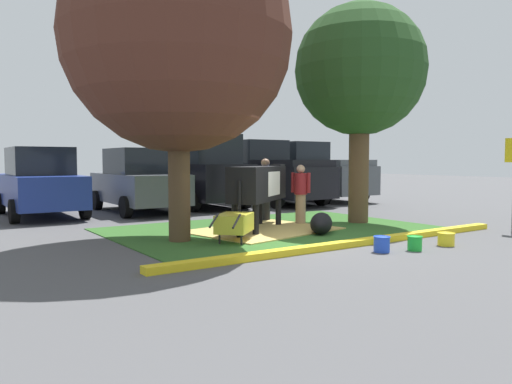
{
  "coord_description": "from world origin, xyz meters",
  "views": [
    {
      "loc": [
        -6.38,
        -7.64,
        1.66
      ],
      "look_at": [
        0.18,
        1.97,
        0.9
      ],
      "focal_mm": 34.69,
      "sensor_mm": 36.0,
      "label": 1
    }
  ],
  "objects_px": {
    "cow_holstein": "(259,184)",
    "calf_lying": "(321,223)",
    "pickup_truck_maroon": "(313,173)",
    "sedan_blue": "(40,183)",
    "wheelbarrow": "(235,223)",
    "bucket_blue": "(382,244)",
    "shade_tree_right": "(360,72)",
    "person_visitor_near": "(301,193)",
    "pickup_truck_black": "(270,174)",
    "suv_black": "(199,171)",
    "shade_tree_left": "(178,38)",
    "bucket_green": "(415,243)",
    "person_handler": "(265,188)",
    "sedan_red": "(138,181)",
    "bucket_yellow": "(446,239)"
  },
  "relations": [
    {
      "from": "sedan_blue",
      "to": "pickup_truck_black",
      "type": "xyz_separation_m",
      "value": [
        8.1,
        -0.28,
        0.13
      ]
    },
    {
      "from": "bucket_blue",
      "to": "suv_black",
      "type": "distance_m",
      "value": 9.67
    },
    {
      "from": "suv_black",
      "to": "calf_lying",
      "type": "bearing_deg",
      "value": -95.85
    },
    {
      "from": "person_visitor_near",
      "to": "calf_lying",
      "type": "bearing_deg",
      "value": -112.49
    },
    {
      "from": "calf_lying",
      "to": "pickup_truck_black",
      "type": "height_order",
      "value": "pickup_truck_black"
    },
    {
      "from": "calf_lying",
      "to": "pickup_truck_maroon",
      "type": "relative_size",
      "value": 0.22
    },
    {
      "from": "person_visitor_near",
      "to": "bucket_green",
      "type": "bearing_deg",
      "value": -98.22
    },
    {
      "from": "calf_lying",
      "to": "suv_black",
      "type": "xyz_separation_m",
      "value": [
        0.74,
        7.25,
        1.03
      ]
    },
    {
      "from": "cow_holstein",
      "to": "pickup_truck_black",
      "type": "height_order",
      "value": "pickup_truck_black"
    },
    {
      "from": "cow_holstein",
      "to": "bucket_yellow",
      "type": "height_order",
      "value": "cow_holstein"
    },
    {
      "from": "cow_holstein",
      "to": "calf_lying",
      "type": "relative_size",
      "value": 2.32
    },
    {
      "from": "cow_holstein",
      "to": "calf_lying",
      "type": "height_order",
      "value": "cow_holstein"
    },
    {
      "from": "person_visitor_near",
      "to": "pickup_truck_maroon",
      "type": "relative_size",
      "value": 0.28
    },
    {
      "from": "suv_black",
      "to": "person_handler",
      "type": "bearing_deg",
      "value": -95.43
    },
    {
      "from": "wheelbarrow",
      "to": "pickup_truck_black",
      "type": "height_order",
      "value": "pickup_truck_black"
    },
    {
      "from": "person_visitor_near",
      "to": "suv_black",
      "type": "relative_size",
      "value": 0.33
    },
    {
      "from": "bucket_blue",
      "to": "person_handler",
      "type": "bearing_deg",
      "value": 79.73
    },
    {
      "from": "sedan_blue",
      "to": "suv_black",
      "type": "bearing_deg",
      "value": 0.02
    },
    {
      "from": "shade_tree_right",
      "to": "pickup_truck_black",
      "type": "height_order",
      "value": "shade_tree_right"
    },
    {
      "from": "shade_tree_right",
      "to": "person_handler",
      "type": "distance_m",
      "value": 3.9
    },
    {
      "from": "bucket_blue",
      "to": "suv_black",
      "type": "relative_size",
      "value": 0.07
    },
    {
      "from": "cow_holstein",
      "to": "person_visitor_near",
      "type": "height_order",
      "value": "cow_holstein"
    },
    {
      "from": "bucket_green",
      "to": "suv_black",
      "type": "bearing_deg",
      "value": 85.84
    },
    {
      "from": "calf_lying",
      "to": "suv_black",
      "type": "bearing_deg",
      "value": 84.15
    },
    {
      "from": "cow_holstein",
      "to": "person_visitor_near",
      "type": "xyz_separation_m",
      "value": [
        1.38,
        0.15,
        -0.27
      ]
    },
    {
      "from": "suv_black",
      "to": "pickup_truck_black",
      "type": "xyz_separation_m",
      "value": [
        2.87,
        -0.28,
        -0.16
      ]
    },
    {
      "from": "bucket_blue",
      "to": "pickup_truck_maroon",
      "type": "distance_m",
      "value": 11.81
    },
    {
      "from": "wheelbarrow",
      "to": "bucket_blue",
      "type": "relative_size",
      "value": 4.42
    },
    {
      "from": "person_visitor_near",
      "to": "bucket_green",
      "type": "xyz_separation_m",
      "value": [
        -0.57,
        -3.97,
        -0.68
      ]
    },
    {
      "from": "cow_holstein",
      "to": "sedan_blue",
      "type": "height_order",
      "value": "sedan_blue"
    },
    {
      "from": "person_visitor_near",
      "to": "pickup_truck_black",
      "type": "relative_size",
      "value": 0.28
    },
    {
      "from": "calf_lying",
      "to": "bucket_blue",
      "type": "distance_m",
      "value": 2.34
    },
    {
      "from": "shade_tree_left",
      "to": "bucket_blue",
      "type": "distance_m",
      "value": 5.57
    },
    {
      "from": "shade_tree_left",
      "to": "wheelbarrow",
      "type": "bearing_deg",
      "value": -39.52
    },
    {
      "from": "sedan_red",
      "to": "wheelbarrow",
      "type": "bearing_deg",
      "value": -94.67
    },
    {
      "from": "cow_holstein",
      "to": "person_visitor_near",
      "type": "relative_size",
      "value": 1.78
    },
    {
      "from": "pickup_truck_maroon",
      "to": "sedan_blue",
      "type": "bearing_deg",
      "value": -179.18
    },
    {
      "from": "shade_tree_right",
      "to": "wheelbarrow",
      "type": "bearing_deg",
      "value": -169.4
    },
    {
      "from": "wheelbarrow",
      "to": "shade_tree_right",
      "type": "bearing_deg",
      "value": 10.6
    },
    {
      "from": "person_handler",
      "to": "sedan_blue",
      "type": "bearing_deg",
      "value": 135.81
    },
    {
      "from": "person_visitor_near",
      "to": "pickup_truck_maroon",
      "type": "xyz_separation_m",
      "value": [
        5.54,
        5.93,
        0.3
      ]
    },
    {
      "from": "shade_tree_left",
      "to": "calf_lying",
      "type": "relative_size",
      "value": 5.4
    },
    {
      "from": "pickup_truck_maroon",
      "to": "shade_tree_left",
      "type": "bearing_deg",
      "value": -144.52
    },
    {
      "from": "wheelbarrow",
      "to": "bucket_yellow",
      "type": "bearing_deg",
      "value": -39.33
    },
    {
      "from": "wheelbarrow",
      "to": "bucket_green",
      "type": "xyz_separation_m",
      "value": [
        2.25,
        -2.61,
        -0.24
      ]
    },
    {
      "from": "shade_tree_right",
      "to": "person_visitor_near",
      "type": "height_order",
      "value": "shade_tree_right"
    },
    {
      "from": "person_visitor_near",
      "to": "sedan_red",
      "type": "bearing_deg",
      "value": 113.24
    },
    {
      "from": "shade_tree_left",
      "to": "wheelbarrow",
      "type": "distance_m",
      "value": 3.84
    },
    {
      "from": "person_handler",
      "to": "person_visitor_near",
      "type": "relative_size",
      "value": 1.1
    },
    {
      "from": "wheelbarrow",
      "to": "pickup_truck_black",
      "type": "bearing_deg",
      "value": 49.68
    }
  ]
}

